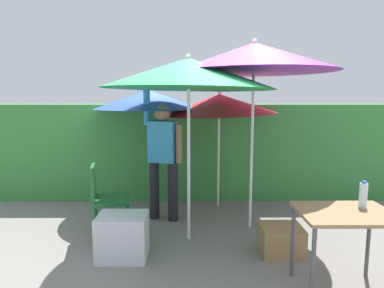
{
  "coord_description": "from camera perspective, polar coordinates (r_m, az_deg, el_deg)",
  "views": [
    {
      "loc": [
        -0.02,
        -3.93,
        1.71
      ],
      "look_at": [
        0.0,
        0.3,
        1.1
      ],
      "focal_mm": 31.01,
      "sensor_mm": 36.0,
      "label": 1
    }
  ],
  "objects": [
    {
      "name": "ground_plane",
      "position": [
        4.29,
        0.02,
        -15.3
      ],
      "size": [
        24.0,
        24.0,
        0.0
      ],
      "primitive_type": "plane",
      "color": "gray"
    },
    {
      "name": "hedge_row",
      "position": [
        5.68,
        -0.08,
        -1.12
      ],
      "size": [
        8.0,
        0.7,
        1.58
      ],
      "primitive_type": "cube",
      "color": "#38843D",
      "rests_on": "ground_plane"
    },
    {
      "name": "umbrella_rainbow",
      "position": [
        4.27,
        10.64,
        14.41
      ],
      "size": [
        2.03,
        2.03,
        2.41
      ],
      "color": "silver",
      "rests_on": "ground_plane"
    },
    {
      "name": "umbrella_orange",
      "position": [
        5.12,
        -7.49,
        7.61
      ],
      "size": [
        1.65,
        1.64,
        1.85
      ],
      "color": "silver",
      "rests_on": "ground_plane"
    },
    {
      "name": "umbrella_yellow",
      "position": [
        3.83,
        -0.63,
        12.01
      ],
      "size": [
        1.98,
        1.98,
        2.18
      ],
      "color": "silver",
      "rests_on": "ground_plane"
    },
    {
      "name": "umbrella_navy",
      "position": [
        5.06,
        4.7,
        6.86
      ],
      "size": [
        1.73,
        1.73,
        1.79
      ],
      "color": "silver",
      "rests_on": "ground_plane"
    },
    {
      "name": "person_vendor",
      "position": [
        4.55,
        -5.02,
        -1.65
      ],
      "size": [
        0.55,
        0.32,
        1.88
      ],
      "color": "black",
      "rests_on": "ground_plane"
    },
    {
      "name": "chair_plastic",
      "position": [
        4.19,
        -14.78,
        -8.72
      ],
      "size": [
        0.53,
        0.53,
        0.89
      ],
      "color": "#236633",
      "rests_on": "ground_plane"
    },
    {
      "name": "cooler_box",
      "position": [
        3.73,
        -11.85,
        -15.27
      ],
      "size": [
        0.52,
        0.4,
        0.47
      ],
      "primitive_type": "cube",
      "color": "silver",
      "rests_on": "ground_plane"
    },
    {
      "name": "crate_cardboard",
      "position": [
        3.89,
        15.06,
        -15.64
      ],
      "size": [
        0.45,
        0.39,
        0.31
      ],
      "primitive_type": "cube",
      "color": "#9E7A4C",
      "rests_on": "ground_plane"
    },
    {
      "name": "folding_table",
      "position": [
        3.21,
        24.86,
        -12.0
      ],
      "size": [
        0.8,
        0.6,
        0.73
      ],
      "color": "#4C4C51",
      "rests_on": "ground_plane"
    },
    {
      "name": "bottle_water",
      "position": [
        3.32,
        27.36,
        -7.79
      ],
      "size": [
        0.07,
        0.07,
        0.24
      ],
      "color": "silver",
      "rests_on": "folding_table"
    }
  ]
}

